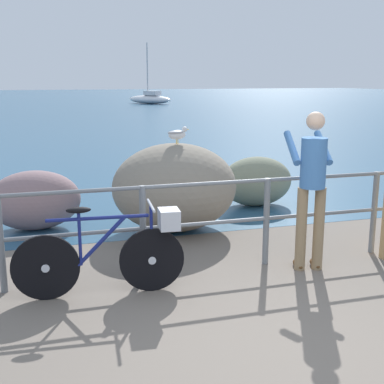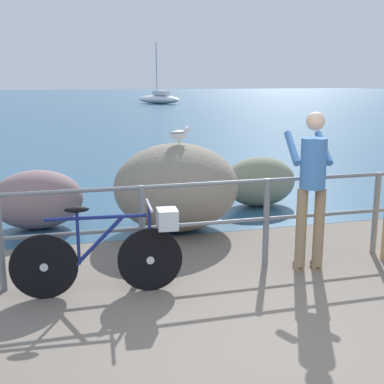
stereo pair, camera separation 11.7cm
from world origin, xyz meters
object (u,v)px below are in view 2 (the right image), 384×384
breakwater_boulder_left (37,200)px  seagull (179,134)px  breakwater_boulder_right (260,182)px  breakwater_boulder_main (176,187)px  bicycle (113,249)px  person_at_railing (312,184)px  sailboat (159,99)px

breakwater_boulder_left → seagull: 2.26m
seagull → breakwater_boulder_right: bearing=18.6°
breakwater_boulder_main → breakwater_boulder_left: breakwater_boulder_main is taller
breakwater_boulder_right → seagull: seagull is taller
bicycle → person_at_railing: 2.27m
bicycle → breakwater_boulder_left: size_ratio=1.31×
person_at_railing → breakwater_boulder_left: bearing=62.1°
bicycle → breakwater_boulder_left: 2.70m
bicycle → seagull: bearing=63.4°
breakwater_boulder_left → seagull: bearing=-18.2°
bicycle → person_at_railing: size_ratio=0.95×
breakwater_boulder_right → seagull: size_ratio=3.64×
bicycle → seagull: (1.16, 1.95, 0.92)m
breakwater_boulder_main → seagull: seagull is taller
bicycle → person_at_railing: person_at_railing is taller
sailboat → seagull: bearing=132.1°
person_at_railing → seagull: size_ratio=5.20×
breakwater_boulder_main → breakwater_boulder_left: size_ratio=1.37×
breakwater_boulder_left → sailboat: bearing=75.6°
breakwater_boulder_right → seagull: 2.18m
breakwater_boulder_main → sailboat: bearing=78.8°
seagull → sailboat: sailboat is taller
breakwater_boulder_main → breakwater_boulder_right: (1.68, 0.99, -0.20)m
person_at_railing → bicycle: bearing=104.2°
person_at_railing → breakwater_boulder_right: (0.61, 2.91, -0.57)m
bicycle → seagull: 2.45m
sailboat → bicycle: bearing=131.0°
seagull → breakwater_boulder_left: bearing=148.1°
bicycle → sailboat: size_ratio=0.35×
bicycle → breakwater_boulder_right: bicycle is taller
breakwater_boulder_right → person_at_railing: bearing=-101.9°
breakwater_boulder_left → sailboat: (8.95, 34.89, -0.00)m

